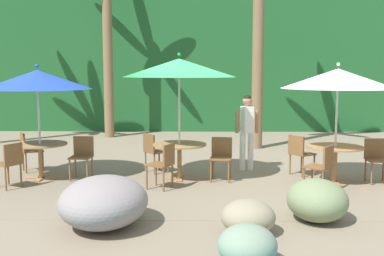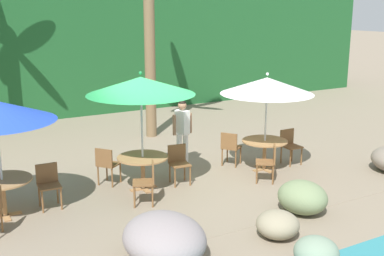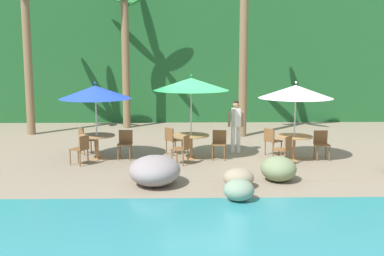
{
  "view_description": "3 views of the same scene",
  "coord_description": "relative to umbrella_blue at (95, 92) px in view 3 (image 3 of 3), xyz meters",
  "views": [
    {
      "loc": [
        0.04,
        -9.35,
        2.21
      ],
      "look_at": [
        -0.13,
        -0.01,
        1.08
      ],
      "focal_mm": 43.88,
      "sensor_mm": 36.0,
      "label": 1
    },
    {
      "loc": [
        -4.38,
        -9.1,
        3.88
      ],
      "look_at": [
        0.66,
        -0.2,
        1.31
      ],
      "focal_mm": 45.48,
      "sensor_mm": 36.0,
      "label": 2
    },
    {
      "loc": [
        -0.67,
        -14.63,
        3.26
      ],
      "look_at": [
        -0.36,
        0.08,
        0.95
      ],
      "focal_mm": 45.96,
      "sensor_mm": 36.0,
      "label": 3
    }
  ],
  "objects": [
    {
      "name": "chair_green_inland",
      "position": [
        2.27,
        0.62,
        -1.53
      ],
      "size": [
        0.6,
        0.59,
        0.87
      ],
      "color": "brown",
      "rests_on": "ground"
    },
    {
      "name": "dining_table_blue",
      "position": [
        0.0,
        -0.0,
        -1.43
      ],
      "size": [
        1.1,
        1.1,
        0.74
      ],
      "color": "#A37547",
      "rests_on": "ground"
    },
    {
      "name": "chair_blue_seaward",
      "position": [
        0.85,
        0.05,
        -1.53
      ],
      "size": [
        0.44,
        0.45,
        0.87
      ],
      "color": "brown",
      "rests_on": "ground"
    },
    {
      "name": "ground_plane",
      "position": [
        3.25,
        -0.1,
        -2.05
      ],
      "size": [
        120.0,
        120.0,
        0.0
      ],
      "primitive_type": "plane",
      "color": "gray"
    },
    {
      "name": "palm_tree_second",
      "position": [
        0.21,
        6.23,
        1.81
      ],
      "size": [
        3.06,
        3.16,
        5.91
      ],
      "color": "brown",
      "rests_on": "ground"
    },
    {
      "name": "dining_table_green",
      "position": [
        2.87,
        0.01,
        -1.43
      ],
      "size": [
        1.1,
        1.1,
        0.74
      ],
      "color": "#A37547",
      "rests_on": "ground"
    },
    {
      "name": "chair_green_seaward",
      "position": [
        3.72,
        -0.03,
        -1.53
      ],
      "size": [
        0.48,
        0.48,
        0.87
      ],
      "color": "brown",
      "rests_on": "ground"
    },
    {
      "name": "umbrella_white",
      "position": [
        5.97,
        -0.25,
        0.03
      ],
      "size": [
        2.21,
        2.21,
        2.38
      ],
      "color": "silver",
      "rests_on": "ground"
    },
    {
      "name": "palm_tree_nearest",
      "position": [
        -3.38,
        4.57,
        2.14
      ],
      "size": [
        2.91,
        2.86,
        6.16
      ],
      "color": "brown",
      "rests_on": "ground"
    },
    {
      "name": "chair_blue_left",
      "position": [
        -0.31,
        -0.79,
        -1.53
      ],
      "size": [
        0.57,
        0.57,
        0.87
      ],
      "color": "brown",
      "rests_on": "ground"
    },
    {
      "name": "chair_white_inland",
      "position": [
        5.4,
        0.39,
        -1.53
      ],
      "size": [
        0.59,
        0.59,
        0.87
      ],
      "color": "brown",
      "rests_on": "ground"
    },
    {
      "name": "chair_white_seaward",
      "position": [
        6.82,
        -0.16,
        -1.53
      ],
      "size": [
        0.42,
        0.43,
        0.87
      ],
      "color": "brown",
      "rests_on": "ground"
    },
    {
      "name": "terrace_deck",
      "position": [
        3.25,
        -0.1,
        -2.04
      ],
      "size": [
        18.0,
        5.2,
        0.01
      ],
      "color": "gray",
      "rests_on": "ground"
    },
    {
      "name": "umbrella_blue",
      "position": [
        0.0,
        0.0,
        0.0
      ],
      "size": [
        2.17,
        2.17,
        2.36
      ],
      "color": "silver",
      "rests_on": "ground"
    },
    {
      "name": "dining_table_white",
      "position": [
        5.97,
        -0.25,
        -1.43
      ],
      "size": [
        1.1,
        1.1,
        0.74
      ],
      "color": "#A37547",
      "rests_on": "ground"
    },
    {
      "name": "chair_white_left",
      "position": [
        5.53,
        -0.98,
        -1.53
      ],
      "size": [
        0.59,
        0.59,
        0.87
      ],
      "color": "brown",
      "rests_on": "ground"
    },
    {
      "name": "chair_blue_inland",
      "position": [
        -0.51,
        0.69,
        -1.53
      ],
      "size": [
        0.58,
        0.58,
        0.87
      ],
      "color": "brown",
      "rests_on": "ground"
    },
    {
      "name": "rock_seawall",
      "position": [
        4.84,
        -3.0,
        -1.72
      ],
      "size": [
        16.48,
        3.31,
        0.8
      ],
      "color": "#75865C",
      "rests_on": "ground"
    },
    {
      "name": "waiter_in_white",
      "position": [
        4.33,
        0.91,
        -1.06
      ],
      "size": [
        0.52,
        0.38,
        1.7
      ],
      "color": "white",
      "rests_on": "ground"
    },
    {
      "name": "umbrella_green",
      "position": [
        2.87,
        0.01,
        0.23
      ],
      "size": [
        2.28,
        2.28,
        2.58
      ],
      "color": "silver",
      "rests_on": "ground"
    },
    {
      "name": "chair_green_left",
      "position": [
        2.61,
        -0.81,
        -1.53
      ],
      "size": [
        0.56,
        0.56,
        0.87
      ],
      "color": "brown",
      "rests_on": "ground"
    },
    {
      "name": "foliage_backdrop",
      "position": [
        3.25,
        8.9,
        0.95
      ],
      "size": [
        28.0,
        2.4,
        6.0
      ],
      "color": "#1E5628",
      "rests_on": "ground"
    },
    {
      "name": "palm_tree_third",
      "position": [
        4.92,
        4.0,
        2.24
      ],
      "size": [
        3.0,
        3.07,
        6.68
      ],
      "color": "brown",
      "rests_on": "ground"
    }
  ]
}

